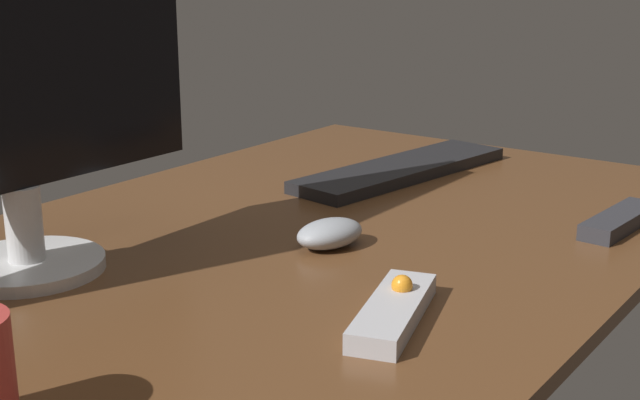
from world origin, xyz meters
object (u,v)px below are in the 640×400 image
monitor (8,59)px  tv_remote (620,220)px  computer_mouse (330,233)px  media_remote (394,310)px  keyboard (402,169)px

monitor → tv_remote: (58.41, -52.10, -24.22)cm
computer_mouse → media_remote: media_remote is taller
computer_mouse → media_remote: bearing=-116.1°
tv_remote → keyboard: bearing=82.7°
keyboard → tv_remote: bearing=-93.2°
media_remote → keyboard: bearing=12.8°
monitor → tv_remote: monitor is taller
media_remote → monitor: bearing=89.8°
tv_remote → media_remote: bearing=173.1°
keyboard → media_remote: (-53.50, -30.68, 0.20)cm
computer_mouse → tv_remote: size_ratio=0.55×
monitor → keyboard: size_ratio=1.13×
monitor → media_remote: 51.08cm
tv_remote → computer_mouse: bearing=141.3°
keyboard → computer_mouse: 39.90cm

